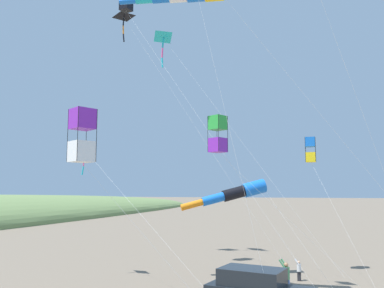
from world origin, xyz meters
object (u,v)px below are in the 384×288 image
at_px(person_child_grey_jacket, 299,269).
at_px(kite_windsock_orange_high_right, 236,193).
at_px(kite_box_blue_topmost, 218,134).
at_px(kite_box_white_trailing, 310,150).
at_px(kite_delta_long_streamer_left, 84,148).
at_px(person_child_green_jacket, 286,275).
at_px(kite_delta_rainbow_low_near, 124,17).
at_px(kite_box_small_distant, 82,135).
at_px(kite_delta_checkered_midright, 164,38).

relative_size(person_child_grey_jacket, kite_windsock_orange_high_right, 0.14).
distance_m(person_child_grey_jacket, kite_box_blue_topmost, 9.12).
distance_m(person_child_grey_jacket, kite_windsock_orange_high_right, 5.61).
bearing_deg(kite_box_blue_topmost, kite_box_white_trailing, 58.66).
distance_m(kite_box_blue_topmost, kite_windsock_orange_high_right, 5.24).
relative_size(kite_delta_long_streamer_left, kite_box_white_trailing, 1.25).
height_order(person_child_green_jacket, kite_windsock_orange_high_right, kite_windsock_orange_high_right).
xyz_separation_m(kite_box_white_trailing, kite_delta_rainbow_low_near, (-14.44, 0.89, 11.60)).
relative_size(kite_delta_long_streamer_left, kite_windsock_orange_high_right, 1.25).
xyz_separation_m(kite_box_blue_topmost, kite_delta_rainbow_low_near, (-10.21, 7.84, 11.31)).
distance_m(person_child_grey_jacket, kite_box_white_trailing, 7.63).
bearing_deg(kite_box_small_distant, kite_box_white_trailing, 62.31).
distance_m(kite_box_white_trailing, kite_windsock_orange_high_right, 5.84).
relative_size(kite_box_blue_topmost, kite_delta_rainbow_low_near, 0.46).
height_order(person_child_grey_jacket, kite_delta_rainbow_low_near, kite_delta_rainbow_low_near).
bearing_deg(person_child_green_jacket, kite_box_blue_topmost, -165.34).
distance_m(person_child_green_jacket, kite_delta_rainbow_low_near, 23.82).
relative_size(kite_box_small_distant, kite_delta_long_streamer_left, 0.76).
bearing_deg(kite_delta_checkered_midright, person_child_green_jacket, -39.14).
height_order(kite_box_white_trailing, kite_delta_checkered_midright, kite_delta_checkered_midright).
bearing_deg(kite_delta_checkered_midright, kite_box_white_trailing, -12.04).
relative_size(kite_box_blue_topmost, kite_delta_long_streamer_left, 0.84).
distance_m(kite_box_small_distant, kite_box_white_trailing, 16.04).
bearing_deg(kite_box_blue_topmost, person_child_grey_jacket, 49.42).
distance_m(kite_box_white_trailing, kite_delta_checkered_midright, 15.50).
bearing_deg(kite_box_small_distant, kite_delta_long_streamer_left, 124.53).
bearing_deg(kite_box_small_distant, kite_delta_checkered_midright, 103.86).
relative_size(person_child_grey_jacket, kite_delta_checkered_midright, 0.07).
bearing_deg(kite_box_white_trailing, kite_delta_checkered_midright, 167.96).
xyz_separation_m(person_child_grey_jacket, kite_box_small_distant, (-6.74, -11.36, 6.47)).
bearing_deg(kite_delta_rainbow_low_near, kite_box_white_trailing, -3.52).
height_order(kite_delta_checkered_midright, kite_windsock_orange_high_right, kite_delta_checkered_midright).
bearing_deg(kite_box_blue_topmost, kite_delta_rainbow_low_near, 142.49).
relative_size(person_child_green_jacket, person_child_grey_jacket, 1.39).
xyz_separation_m(kite_delta_rainbow_low_near, kite_windsock_orange_high_right, (10.09, -3.60, -14.39)).
bearing_deg(kite_delta_long_streamer_left, person_child_green_jacket, 0.48).
relative_size(person_child_grey_jacket, kite_box_small_distant, 0.15).
relative_size(kite_box_blue_topmost, kite_delta_checkered_midright, 0.49).
bearing_deg(person_child_grey_jacket, kite_windsock_orange_high_right, 178.12).
xyz_separation_m(person_child_green_jacket, kite_delta_checkered_midright, (-10.54, 8.58, 16.83)).
xyz_separation_m(kite_box_small_distant, kite_windsock_orange_high_right, (3.10, 11.48, -2.21)).
bearing_deg(person_child_green_jacket, kite_delta_rainbow_low_near, 152.46).
relative_size(kite_box_white_trailing, kite_windsock_orange_high_right, 1.00).
bearing_deg(kite_delta_checkered_midright, person_child_grey_jacket, -26.02).
height_order(kite_box_white_trailing, kite_windsock_orange_high_right, kite_box_white_trailing).
bearing_deg(kite_delta_checkered_midright, kite_delta_long_streamer_left, -99.04).
height_order(kite_box_blue_topmost, kite_delta_rainbow_low_near, kite_delta_rainbow_low_near).
distance_m(person_child_green_jacket, kite_box_white_trailing, 9.19).
relative_size(kite_box_small_distant, kite_delta_rainbow_low_near, 0.41).
relative_size(person_child_green_jacket, kite_box_blue_topmost, 0.19).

